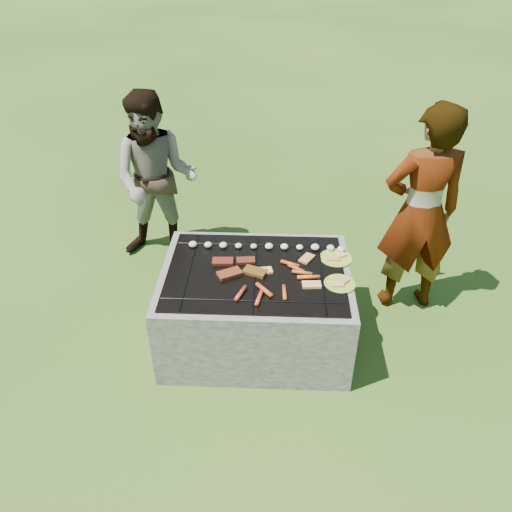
# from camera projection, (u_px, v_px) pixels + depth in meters

# --- Properties ---
(lawn) EXTENTS (60.00, 60.00, 0.00)m
(lawn) POSITION_uv_depth(u_px,v_px,m) (256.00, 336.00, 3.75)
(lawn) COLOR #264711
(lawn) RESTS_ON ground
(fire_pit) EXTENTS (1.30, 1.00, 0.62)m
(fire_pit) POSITION_uv_depth(u_px,v_px,m) (256.00, 308.00, 3.59)
(fire_pit) COLOR #9F978D
(fire_pit) RESTS_ON ground
(mushrooms) EXTENTS (1.13, 0.07, 0.04)m
(mushrooms) POSITION_uv_depth(u_px,v_px,m) (268.00, 246.00, 3.61)
(mushrooms) COLOR beige
(mushrooms) RESTS_ON fire_pit
(pork_slabs) EXTENTS (0.39, 0.28, 0.02)m
(pork_slabs) POSITION_uv_depth(u_px,v_px,m) (238.00, 268.00, 3.41)
(pork_slabs) COLOR maroon
(pork_slabs) RESTS_ON fire_pit
(sausages) EXTENTS (0.55, 0.49, 0.03)m
(sausages) POSITION_uv_depth(u_px,v_px,m) (280.00, 283.00, 3.27)
(sausages) COLOR #D35522
(sausages) RESTS_ON fire_pit
(bread_on_grate) EXTENTS (0.45, 0.41, 0.02)m
(bread_on_grate) POSITION_uv_depth(u_px,v_px,m) (294.00, 271.00, 3.38)
(bread_on_grate) COLOR #DBBD70
(bread_on_grate) RESTS_ON fire_pit
(plate_far) EXTENTS (0.26, 0.26, 0.03)m
(plate_far) POSITION_uv_depth(u_px,v_px,m) (336.00, 258.00, 3.53)
(plate_far) COLOR yellow
(plate_far) RESTS_ON fire_pit
(plate_near) EXTENTS (0.21, 0.21, 0.03)m
(plate_near) POSITION_uv_depth(u_px,v_px,m) (340.00, 284.00, 3.29)
(plate_near) COLOR gold
(plate_near) RESTS_ON fire_pit
(cook) EXTENTS (0.65, 0.47, 1.65)m
(cook) POSITION_uv_depth(u_px,v_px,m) (420.00, 213.00, 3.63)
(cook) COLOR gray
(cook) RESTS_ON ground
(bystander) EXTENTS (0.74, 0.58, 1.50)m
(bystander) POSITION_uv_depth(u_px,v_px,m) (156.00, 180.00, 4.24)
(bystander) COLOR #A09685
(bystander) RESTS_ON ground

